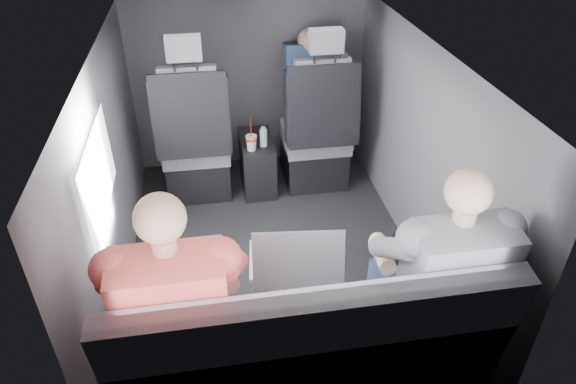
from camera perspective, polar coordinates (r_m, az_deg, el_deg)
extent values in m
plane|color=black|center=(3.36, -1.58, -7.25)|extent=(2.60, 2.60, 0.00)
plane|color=#B2B2AD|center=(2.68, -2.04, 15.14)|extent=(2.60, 2.60, 0.00)
cube|color=#56565B|center=(3.00, -19.06, 1.07)|extent=(0.02, 2.60, 1.35)
cube|color=#56565B|center=(3.19, 14.48, 3.95)|extent=(0.02, 2.60, 1.35)
cube|color=#56565B|center=(4.13, -4.34, 11.87)|extent=(1.80, 0.02, 1.35)
cube|color=#56565B|center=(1.98, 3.68, -16.82)|extent=(1.80, 0.02, 1.35)
cube|color=white|center=(2.63, -20.26, 1.76)|extent=(0.02, 0.75, 0.42)
cube|color=black|center=(3.57, 3.95, 10.48)|extent=(0.35, 0.11, 0.59)
cube|color=black|center=(4.01, -9.88, 2.33)|extent=(0.46, 0.48, 0.30)
cube|color=slate|center=(3.88, -10.20, 5.08)|extent=(0.48, 0.46, 0.14)
cube|color=slate|center=(3.53, -10.75, 8.82)|extent=(0.38, 0.18, 0.61)
cube|color=black|center=(3.56, -14.25, 8.02)|extent=(0.08, 0.21, 0.53)
cube|color=black|center=(3.54, -7.11, 8.71)|extent=(0.08, 0.21, 0.53)
cube|color=black|center=(3.48, -10.72, 8.23)|extent=(0.50, 0.11, 0.58)
cube|color=slate|center=(3.34, -11.55, 15.40)|extent=(0.22, 0.10, 0.15)
cube|color=black|center=(4.08, 2.82, 3.44)|extent=(0.46, 0.48, 0.30)
cube|color=slate|center=(3.95, 2.98, 6.18)|extent=(0.48, 0.46, 0.14)
cube|color=slate|center=(3.62, 3.81, 9.94)|extent=(0.38, 0.18, 0.61)
cube|color=black|center=(3.59, 0.32, 9.29)|extent=(0.08, 0.21, 0.53)
cube|color=black|center=(3.68, 7.18, 9.68)|extent=(0.08, 0.21, 0.53)
cube|color=black|center=(3.56, 4.04, 9.37)|extent=(0.50, 0.11, 0.58)
cube|color=slate|center=(3.43, 4.25, 16.42)|extent=(0.22, 0.10, 0.15)
cube|color=black|center=(3.96, -3.43, 3.24)|extent=(0.24, 0.48, 0.40)
cylinder|color=black|center=(3.75, -4.09, 4.96)|extent=(0.09, 0.09, 0.01)
cylinder|color=black|center=(3.76, -2.42, 5.10)|extent=(0.09, 0.09, 0.01)
cube|color=slate|center=(2.50, 1.83, -18.52)|extent=(1.60, 0.50, 0.45)
cube|color=slate|center=(2.01, 3.37, -15.65)|extent=(1.60, 0.17, 0.47)
cylinder|color=red|center=(3.68, -4.11, 5.93)|extent=(0.08, 0.08, 0.02)
cylinder|color=white|center=(3.68, -4.12, 6.19)|extent=(0.08, 0.08, 0.01)
cylinder|color=red|center=(3.64, -4.16, 7.20)|extent=(0.01, 0.01, 0.13)
cylinder|color=#A3BFDC|center=(3.73, -2.73, 6.00)|extent=(0.06, 0.06, 0.14)
cylinder|color=#A3BFDC|center=(3.70, -2.77, 7.09)|extent=(0.03, 0.03, 0.02)
cube|color=white|center=(2.41, -12.38, -9.23)|extent=(0.32, 0.23, 0.02)
cube|color=silver|center=(2.39, -12.42, -9.28)|extent=(0.26, 0.13, 0.00)
cube|color=white|center=(2.46, -12.38, -7.96)|extent=(0.10, 0.05, 0.00)
cube|color=white|center=(2.23, -12.80, -9.50)|extent=(0.32, 0.07, 0.22)
cube|color=silver|center=(2.23, -12.79, -9.41)|extent=(0.28, 0.06, 0.19)
cube|color=#ABABB0|center=(2.45, 0.42, -7.46)|extent=(0.43, 0.32, 0.02)
cube|color=silver|center=(2.43, 0.48, -7.49)|extent=(0.34, 0.19, 0.00)
cube|color=#ABABB0|center=(2.51, 0.09, -6.04)|extent=(0.13, 0.07, 0.00)
cube|color=#ABABB0|center=(2.23, 1.20, -7.64)|extent=(0.41, 0.12, 0.27)
cube|color=silver|center=(2.24, 1.17, -7.56)|extent=(0.36, 0.10, 0.23)
cube|color=black|center=(2.56, 14.59, -6.72)|extent=(0.38, 0.35, 0.02)
cube|color=black|center=(2.54, 14.75, -6.74)|extent=(0.28, 0.23, 0.00)
cube|color=black|center=(2.60, 14.09, -5.61)|extent=(0.11, 0.09, 0.00)
cube|color=black|center=(2.39, 16.18, -6.73)|extent=(0.30, 0.22, 0.21)
cube|color=silver|center=(2.40, 16.11, -6.66)|extent=(0.26, 0.18, 0.18)
cube|color=#313135|center=(2.36, -14.48, -13.36)|extent=(0.15, 0.45, 0.13)
cube|color=#313135|center=(2.34, -8.91, -12.96)|extent=(0.15, 0.45, 0.13)
cube|color=#313135|center=(2.73, -13.37, -13.99)|extent=(0.13, 0.13, 0.45)
cube|color=#313135|center=(2.71, -8.54, -13.63)|extent=(0.13, 0.13, 0.45)
cube|color=#D25745|center=(2.03, -12.54, -12.43)|extent=(0.41, 0.27, 0.55)
sphere|color=tan|center=(1.79, -14.05, -2.88)|extent=(0.18, 0.18, 0.18)
cylinder|color=tan|center=(2.32, -17.20, -9.38)|extent=(0.11, 0.28, 0.12)
cylinder|color=tan|center=(2.28, -7.01, -8.59)|extent=(0.11, 0.28, 0.12)
cube|color=navy|center=(2.47, 12.66, -10.32)|extent=(0.15, 0.44, 0.13)
cube|color=navy|center=(2.55, 17.34, -9.54)|extent=(0.15, 0.44, 0.13)
cube|color=navy|center=(2.83, 10.31, -11.41)|extent=(0.13, 0.13, 0.45)
cube|color=navy|center=(2.90, 14.51, -10.72)|extent=(0.13, 0.13, 0.45)
cube|color=gray|center=(2.22, 17.90, -8.76)|extent=(0.40, 0.27, 0.54)
sphere|color=beige|center=(2.01, 19.44, 0.08)|extent=(0.18, 0.18, 0.18)
cylinder|color=beige|center=(2.40, 10.44, -6.67)|extent=(0.11, 0.28, 0.12)
cylinder|color=beige|center=(2.55, 19.02, -5.46)|extent=(0.11, 0.28, 0.12)
cube|color=navy|center=(3.94, 2.43, 12.53)|extent=(0.37, 0.24, 0.54)
sphere|color=tan|center=(3.87, 2.46, 16.43)|extent=(0.19, 0.19, 0.19)
cube|color=navy|center=(4.11, 2.16, 9.06)|extent=(0.31, 0.37, 0.11)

